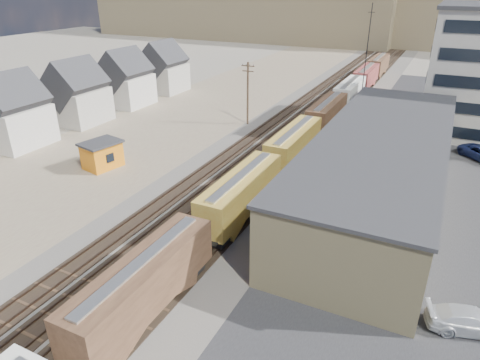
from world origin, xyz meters
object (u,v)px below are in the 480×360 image
at_px(freight_train, 312,127).
at_px(maintenance_shed, 102,154).
at_px(parked_car_silver, 470,321).
at_px(utility_pole_north, 248,92).

bearing_deg(freight_train, maintenance_shed, -137.93).
relative_size(maintenance_shed, parked_car_silver, 0.94).
bearing_deg(parked_car_silver, utility_pole_north, 27.18).
xyz_separation_m(utility_pole_north, maintenance_shed, (-8.85, -23.97, -3.55)).
height_order(utility_pole_north, maintenance_shed, utility_pole_north).
height_order(freight_train, parked_car_silver, freight_train).
bearing_deg(freight_train, parked_car_silver, -55.50).
height_order(utility_pole_north, parked_car_silver, utility_pole_north).
xyz_separation_m(freight_train, parked_car_silver, (20.37, -29.64, -1.97)).
xyz_separation_m(freight_train, utility_pole_north, (-12.30, 4.89, 2.50)).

